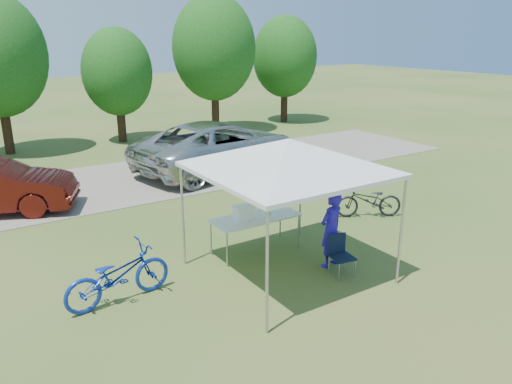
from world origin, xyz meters
The scene contains 12 objects.
ground centered at (0.00, 0.00, 0.00)m, with size 100.00×100.00×0.00m, color #2D5119.
gravel_strip centered at (0.00, 8.00, 0.01)m, with size 24.00×5.00×0.02m, color gray.
canopy centered at (0.00, 0.00, 2.65)m, with size 4.53×4.53×3.00m.
treeline centered at (-0.29, 14.05, 3.53)m, with size 24.89×4.28×6.30m.
folding_table centered at (0.08, 1.24, 0.75)m, with size 1.93×0.80×0.79m.
folding_chair centered at (0.87, -0.57, 0.47)m, with size 0.48×0.49×0.81m.
cooler centered at (-0.22, 1.24, 0.95)m, with size 0.43×0.29×0.31m.
ice_cream_cup centered at (0.39, 1.19, 0.82)m, with size 0.08×0.08×0.06m, color gold.
cyclist centered at (0.96, -0.20, 0.79)m, with size 0.58×0.38×1.58m, color #2315AE.
bike_blue centered at (-3.13, 0.75, 0.51)m, with size 0.68×1.94×1.02m, color #112F9B.
bike_dark centered at (3.68, 1.41, 0.45)m, with size 0.59×1.70×0.89m, color black.
minivan centered at (2.70, 7.57, 0.87)m, with size 2.82×6.11×1.70m, color #B7B7B2.
Camera 1 is at (-5.41, -7.17, 4.57)m, focal length 35.00 mm.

